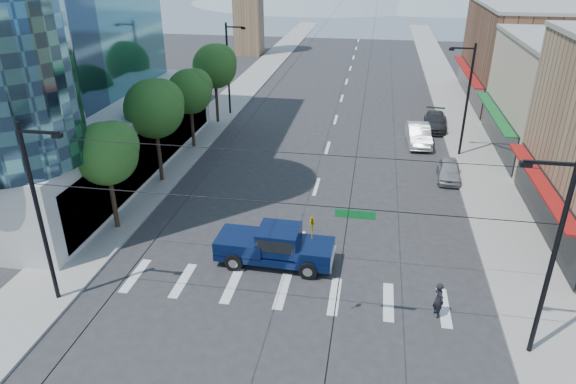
% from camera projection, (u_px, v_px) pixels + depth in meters
% --- Properties ---
extents(ground, '(160.00, 160.00, 0.00)m').
position_uv_depth(ground, '(281.00, 310.00, 24.17)').
color(ground, '#28282B').
rests_on(ground, ground).
extents(sidewalk_left, '(4.00, 120.00, 0.15)m').
position_uv_depth(sidewalk_left, '(243.00, 89.00, 61.52)').
color(sidewalk_left, gray).
rests_on(sidewalk_left, ground).
extents(sidewalk_right, '(4.00, 120.00, 0.15)m').
position_uv_depth(sidewalk_right, '(449.00, 98.00, 57.87)').
color(sidewalk_right, gray).
rests_on(sidewalk_right, ground).
extents(shop_far, '(12.00, 18.00, 10.00)m').
position_uv_depth(shop_far, '(533.00, 56.00, 54.52)').
color(shop_far, brown).
rests_on(shop_far, ground).
extents(tree_near, '(3.65, 3.64, 6.71)m').
position_uv_depth(tree_near, '(108.00, 151.00, 29.12)').
color(tree_near, black).
rests_on(tree_near, ground).
extents(tree_midnear, '(4.09, 4.09, 7.52)m').
position_uv_depth(tree_midnear, '(156.00, 107.00, 35.08)').
color(tree_midnear, black).
rests_on(tree_midnear, ground).
extents(tree_midfar, '(3.65, 3.64, 6.71)m').
position_uv_depth(tree_midfar, '(191.00, 90.00, 41.56)').
color(tree_midfar, black).
rests_on(tree_midfar, ground).
extents(tree_far, '(4.09, 4.09, 7.52)m').
position_uv_depth(tree_far, '(216.00, 65.00, 47.53)').
color(tree_far, black).
rests_on(tree_far, ground).
extents(signal_rig, '(21.80, 0.20, 9.00)m').
position_uv_depth(signal_rig, '(281.00, 236.00, 21.25)').
color(signal_rig, black).
rests_on(signal_rig, ground).
extents(lamp_pole_nw, '(2.00, 0.25, 9.00)m').
position_uv_depth(lamp_pole_nw, '(229.00, 66.00, 50.33)').
color(lamp_pole_nw, black).
rests_on(lamp_pole_nw, ground).
extents(lamp_pole_ne, '(2.00, 0.25, 9.00)m').
position_uv_depth(lamp_pole_ne, '(466.00, 96.00, 39.97)').
color(lamp_pole_ne, black).
rests_on(lamp_pole_ne, ground).
extents(pickup_truck, '(6.42, 2.63, 2.15)m').
position_uv_depth(pickup_truck, '(274.00, 245.00, 27.33)').
color(pickup_truck, '#071439').
rests_on(pickup_truck, ground).
extents(pedestrian, '(0.65, 0.76, 1.77)m').
position_uv_depth(pedestrian, '(439.00, 300.00, 23.48)').
color(pedestrian, black).
rests_on(pedestrian, ground).
extents(parked_car_near, '(1.86, 4.12, 1.37)m').
position_uv_depth(parked_car_near, '(449.00, 170.00, 37.57)').
color(parked_car_near, '#A2A3A7').
rests_on(parked_car_near, ground).
extents(parked_car_mid, '(2.13, 5.30, 1.71)m').
position_uv_depth(parked_car_mid, '(418.00, 135.00, 44.20)').
color(parked_car_mid, silver).
rests_on(parked_car_mid, ground).
extents(parked_car_far, '(2.45, 5.23, 1.48)m').
position_uv_depth(parked_car_far, '(435.00, 121.00, 47.90)').
color(parked_car_far, '#2B2B2D').
rests_on(parked_car_far, ground).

